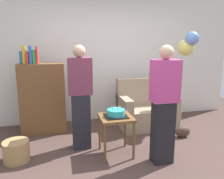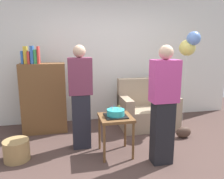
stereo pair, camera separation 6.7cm
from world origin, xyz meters
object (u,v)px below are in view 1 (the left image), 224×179
Objects in this scene: couch at (146,110)px; birthday_cake at (116,113)px; bookshelf at (43,97)px; balloon_bunch at (188,44)px; person_blowing_candles at (81,97)px; side_table at (116,122)px; person_holding_cake at (164,105)px; wicker_basket at (16,151)px; handbag at (183,132)px.

couch is 1.37m from birthday_cake.
bookshelf is 2.94m from balloon_bunch.
couch is 1.59m from person_blowing_candles.
person_blowing_candles reaches higher than bookshelf.
couch is 0.67× the size of person_blowing_candles.
person_blowing_candles is 0.87× the size of balloon_bunch.
side_table is 0.37× the size of person_holding_cake.
birthday_cake is 0.89× the size of wicker_basket.
handbag is at bearing 17.11° from person_blowing_candles.
person_holding_cake is (1.05, -0.71, 0.00)m from person_blowing_candles.
bookshelf reaches higher than couch.
balloon_bunch is at bearing 27.69° from side_table.
balloon_bunch reaches higher than birthday_cake.
couch is 0.67× the size of person_holding_cake.
handbag is at bearing 13.25° from birthday_cake.
bookshelf is 4.48× the size of wicker_basket.
bookshelf is 2.70× the size of side_table.
person_holding_cake is at bearing -15.88° from person_blowing_candles.
couch is at bearing 43.77° from person_blowing_candles.
couch reaches higher than side_table.
balloon_bunch is at bearing -122.67° from person_holding_cake.
birthday_cake is 1.14× the size of handbag.
wicker_basket is at bearing -166.44° from balloon_bunch.
person_blowing_candles is 1.27m from person_holding_cake.
birthday_cake is at bearing -46.16° from bookshelf.
couch is at bearing -94.22° from person_holding_cake.
side_table is at bearing -131.56° from couch.
person_blowing_candles is (0.63, -0.81, 0.15)m from bookshelf.
wicker_basket is 2.75m from handbag.
couch is 1.48m from person_holding_cake.
bookshelf is at bearing -33.53° from person_holding_cake.
person_holding_cake reaches higher than handbag.
side_table is 0.14m from birthday_cake.
side_table is 1.66× the size of wicker_basket.
person_holding_cake is at bearing -42.13° from bookshelf.
balloon_bunch is (1.66, 0.87, 0.99)m from birthday_cake.
person_holding_cake is (1.68, -1.52, 0.15)m from bookshelf.
person_blowing_candles reaches higher than couch.
handbag is 1.67m from balloon_bunch.
wicker_basket is (-2.00, 0.49, -0.68)m from person_holding_cake.
person_blowing_candles is at bearing 144.35° from side_table.
person_holding_cake is 5.82× the size of handbag.
side_table is at bearing -5.10° from wicker_basket.
side_table is (1.11, -1.15, -0.17)m from bookshelf.
balloon_bunch is at bearing 58.67° from handbag.
side_table is at bearing -46.16° from bookshelf.
wicker_basket reaches higher than handbag.
side_table is at bearing -24.05° from person_holding_cake.
wicker_basket is at bearing 174.90° from birthday_cake.
couch reaches higher than handbag.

